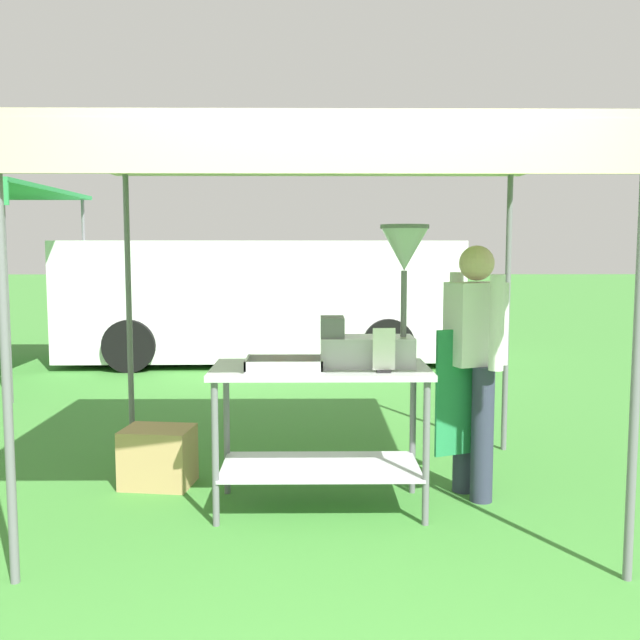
# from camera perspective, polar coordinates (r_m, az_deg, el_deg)

# --- Properties ---
(ground_plane) EXTENTS (70.00, 70.00, 0.00)m
(ground_plane) POSITION_cam_1_polar(r_m,az_deg,el_deg) (9.08, 0.27, -4.36)
(ground_plane) COLOR #3D7F33
(stall_canopy) EXTENTS (3.14, 2.44, 2.20)m
(stall_canopy) POSITION_cam_1_polar(r_m,az_deg,el_deg) (4.39, 0.01, 12.72)
(stall_canopy) COLOR slate
(stall_canopy) RESTS_ON ground
(donut_cart) EXTENTS (1.31, 0.65, 0.88)m
(donut_cart) POSITION_cam_1_polar(r_m,az_deg,el_deg) (4.36, 0.03, -6.82)
(donut_cart) COLOR #B7B7BC
(donut_cart) RESTS_ON ground
(donut_tray) EXTENTS (0.45, 0.29, 0.07)m
(donut_tray) POSITION_cam_1_polar(r_m,az_deg,el_deg) (4.20, -2.86, -3.72)
(donut_tray) COLOR #B7B7BC
(donut_tray) RESTS_ON donut_cart
(donut_fryer) EXTENTS (0.65, 0.29, 0.85)m
(donut_fryer) POSITION_cam_1_polar(r_m,az_deg,el_deg) (4.31, 4.78, 0.94)
(donut_fryer) COLOR #B7B7BC
(donut_fryer) RESTS_ON donut_cart
(menu_sign) EXTENTS (0.13, 0.05, 0.26)m
(menu_sign) POSITION_cam_1_polar(r_m,az_deg,el_deg) (4.11, 5.12, -2.68)
(menu_sign) COLOR black
(menu_sign) RESTS_ON donut_cart
(vendor) EXTENTS (0.46, 0.53, 1.61)m
(vendor) POSITION_cam_1_polar(r_m,az_deg,el_deg) (4.63, 12.17, -2.95)
(vendor) COLOR #2D3347
(vendor) RESTS_ON ground
(supply_crate) EXTENTS (0.49, 0.40, 0.39)m
(supply_crate) POSITION_cam_1_polar(r_m,az_deg,el_deg) (5.01, -12.78, -10.59)
(supply_crate) COLOR tan
(supply_crate) RESTS_ON ground
(van_white) EXTENTS (5.45, 2.19, 1.69)m
(van_white) POSITION_cam_1_polar(r_m,az_deg,el_deg) (10.19, -4.52, 1.71)
(van_white) COLOR white
(van_white) RESTS_ON ground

